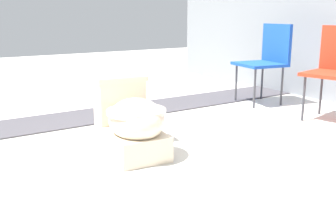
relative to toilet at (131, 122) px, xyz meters
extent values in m
plane|color=beige|center=(0.08, -0.12, -0.22)|extent=(14.00, 14.00, 0.00)
cube|color=#423F44|center=(-1.07, 0.38, -0.21)|extent=(0.56, 8.00, 0.01)
cube|color=beige|center=(0.00, 0.00, -0.14)|extent=(0.63, 0.40, 0.17)
ellipsoid|color=beige|center=(0.10, -0.01, 0.04)|extent=(0.48, 0.41, 0.28)
cylinder|color=beige|center=(0.10, -0.01, 0.10)|extent=(0.43, 0.43, 0.03)
cube|color=beige|center=(-0.21, 0.02, 0.10)|extent=(0.22, 0.36, 0.30)
cube|color=beige|center=(-0.21, 0.02, 0.27)|extent=(0.24, 0.38, 0.04)
cylinder|color=silver|center=(-0.20, 0.10, 0.29)|extent=(0.02, 0.02, 0.01)
cube|color=#1947B2|center=(-0.64, 1.86, 0.20)|extent=(0.51, 0.51, 0.03)
cube|color=#1947B2|center=(-0.60, 2.06, 0.41)|extent=(0.44, 0.11, 0.40)
cylinder|color=#38383D|center=(-0.50, 1.66, -0.02)|extent=(0.02, 0.02, 0.40)
cylinder|color=#38383D|center=(-0.83, 1.72, -0.02)|extent=(0.02, 0.02, 0.40)
cylinder|color=#38383D|center=(-0.44, 2.00, -0.02)|extent=(0.02, 0.02, 0.40)
cylinder|color=#38383D|center=(-0.78, 2.06, -0.02)|extent=(0.02, 0.02, 0.40)
cube|color=red|center=(0.22, 1.88, 0.20)|extent=(0.52, 0.52, 0.03)
cylinder|color=#38383D|center=(0.09, 1.68, -0.02)|extent=(0.02, 0.02, 0.40)
cylinder|color=#38383D|center=(0.02, 2.01, -0.02)|extent=(0.02, 0.02, 0.40)
camera|label=1|loc=(2.29, -1.19, 0.71)|focal=42.00mm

